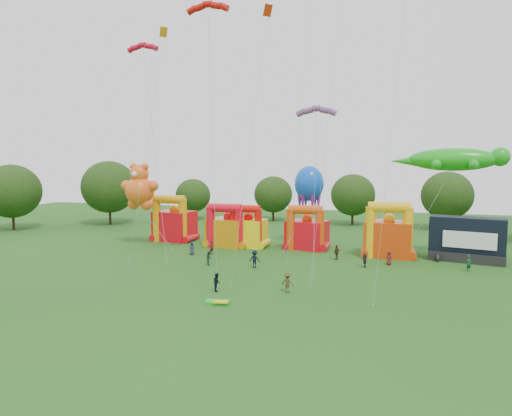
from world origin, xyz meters
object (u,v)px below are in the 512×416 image
(gecko_kite, at_px, (438,191))
(spectator_4, at_px, (337,252))
(stage_trailer, at_px, (467,240))
(teddy_bear_kite, at_px, (148,209))
(bouncy_castle_2, at_px, (248,231))
(octopus_kite, at_px, (302,208))
(spectator_0, at_px, (192,248))
(bouncy_castle_0, at_px, (174,223))

(gecko_kite, height_order, spectator_4, gecko_kite)
(stage_trailer, height_order, teddy_bear_kite, teddy_bear_kite)
(bouncy_castle_2, distance_m, stage_trailer, 27.98)
(bouncy_castle_2, xyz_separation_m, stage_trailer, (27.95, -1.37, 0.28))
(bouncy_castle_2, relative_size, octopus_kite, 0.47)
(spectator_0, relative_size, spectator_4, 0.91)
(bouncy_castle_0, height_order, spectator_0, bouncy_castle_0)
(spectator_4, bearing_deg, bouncy_castle_0, -76.79)
(stage_trailer, height_order, spectator_0, stage_trailer)
(gecko_kite, bearing_deg, bouncy_castle_2, 179.36)
(spectator_0, bearing_deg, stage_trailer, -7.53)
(stage_trailer, relative_size, spectator_4, 4.87)
(gecko_kite, relative_size, octopus_kite, 1.07)
(stage_trailer, distance_m, spectator_0, 33.75)
(teddy_bear_kite, relative_size, spectator_4, 6.50)
(stage_trailer, distance_m, octopus_kite, 21.26)
(bouncy_castle_2, bearing_deg, stage_trailer, -2.81)
(gecko_kite, distance_m, spectator_0, 31.51)
(bouncy_castle_0, xyz_separation_m, spectator_4, (25.17, -6.73, -1.73))
(spectator_0, bearing_deg, bouncy_castle_2, 36.86)
(stage_trailer, bearing_deg, spectator_4, -166.05)
(spectator_0, bearing_deg, teddy_bear_kite, 137.47)
(gecko_kite, bearing_deg, spectator_0, -166.62)
(teddy_bear_kite, relative_size, spectator_0, 7.15)
(stage_trailer, relative_size, octopus_kite, 0.69)
(gecko_kite, xyz_separation_m, spectator_0, (-29.79, -7.08, -7.46))
(bouncy_castle_2, relative_size, spectator_0, 3.63)
(bouncy_castle_0, relative_size, stage_trailer, 0.79)
(teddy_bear_kite, height_order, spectator_0, teddy_bear_kite)
(gecko_kite, bearing_deg, octopus_kite, 171.29)
(bouncy_castle_2, xyz_separation_m, octopus_kite, (7.21, 2.38, 3.14))
(teddy_bear_kite, distance_m, octopus_kite, 21.61)
(teddy_bear_kite, height_order, spectator_4, teddy_bear_kite)
(stage_trailer, distance_m, spectator_4, 15.58)
(gecko_kite, bearing_deg, stage_trailer, -17.94)
(bouncy_castle_0, height_order, spectator_4, bouncy_castle_0)
(bouncy_castle_0, distance_m, bouncy_castle_2, 12.37)
(octopus_kite, xyz_separation_m, spectator_4, (5.70, -7.49, -4.53))
(teddy_bear_kite, xyz_separation_m, spectator_0, (8.35, -3.85, -4.48))
(bouncy_castle_0, height_order, teddy_bear_kite, teddy_bear_kite)
(teddy_bear_kite, xyz_separation_m, gecko_kite, (38.14, 3.23, 2.98))
(bouncy_castle_2, distance_m, teddy_bear_kite, 14.34)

